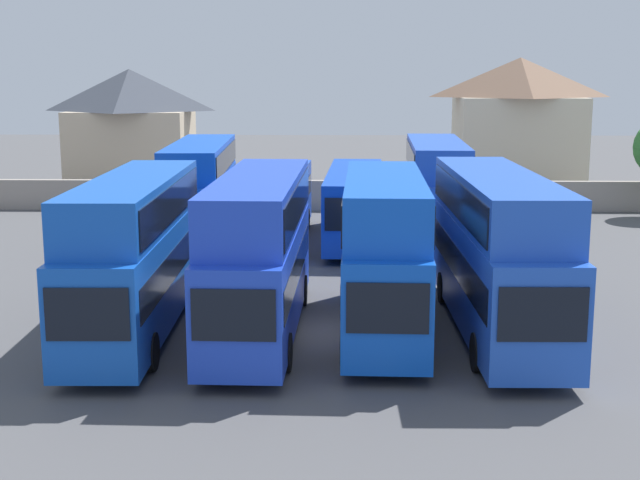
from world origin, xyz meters
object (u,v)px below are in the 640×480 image
(bus_6, at_px, (277,202))
(bus_5, at_px, (200,187))
(bus_1, at_px, (135,247))
(house_terrace_centre, at_px, (518,123))
(bus_4, at_px, (497,245))
(bus_3, at_px, (384,247))
(bus_8, at_px, (436,186))
(house_terrace_left, at_px, (131,128))
(bus_2, at_px, (259,246))
(bus_7, at_px, (355,201))

(bus_6, bearing_deg, bus_5, -86.40)
(bus_1, height_order, house_terrace_centre, house_terrace_centre)
(bus_5, bearing_deg, house_terrace_centre, 132.85)
(bus_1, xyz_separation_m, bus_4, (11.42, 0.39, 0.05))
(bus_3, height_order, bus_8, bus_3)
(bus_1, height_order, bus_3, bus_3)
(bus_5, relative_size, house_terrace_left, 1.39)
(bus_4, height_order, bus_6, bus_4)
(bus_2, distance_m, bus_5, 15.66)
(bus_2, relative_size, bus_3, 1.12)
(bus_6, bearing_deg, house_terrace_centre, 143.94)
(bus_5, relative_size, bus_8, 1.09)
(bus_2, relative_size, bus_7, 0.96)
(bus_4, bearing_deg, bus_8, -179.68)
(bus_7, height_order, house_terrace_centre, house_terrace_centre)
(house_terrace_left, bearing_deg, bus_7, -51.84)
(bus_3, distance_m, bus_7, 15.28)
(bus_5, distance_m, bus_7, 7.54)
(bus_1, relative_size, bus_4, 0.96)
(bus_4, height_order, bus_7, bus_4)
(bus_4, xyz_separation_m, bus_7, (-4.26, 15.02, -0.86))
(bus_2, xyz_separation_m, bus_4, (7.50, 0.34, 0.02))
(bus_4, bearing_deg, bus_2, -88.34)
(bus_6, bearing_deg, bus_2, 4.49)
(bus_6, distance_m, house_terrace_left, 23.42)
(bus_5, bearing_deg, house_terrace_left, -160.62)
(bus_2, height_order, bus_4, bus_4)
(bus_1, xyz_separation_m, bus_6, (3.39, 15.20, -0.83))
(house_terrace_left, bearing_deg, house_terrace_centre, -1.74)
(bus_6, xyz_separation_m, bus_8, (7.71, 0.20, 0.80))
(bus_4, relative_size, house_terrace_left, 1.41)
(bus_8, xyz_separation_m, house_terrace_left, (-19.54, 19.88, 1.51))
(bus_6, relative_size, house_terrace_centre, 1.28)
(bus_1, bearing_deg, bus_8, 142.95)
(bus_7, relative_size, house_terrace_centre, 1.30)
(bus_1, xyz_separation_m, bus_5, (-0.34, 15.13, -0.06))
(bus_3, bearing_deg, bus_8, 169.46)
(house_terrace_centre, bearing_deg, bus_6, -128.55)
(bus_1, bearing_deg, bus_3, 89.98)
(bus_1, distance_m, bus_6, 15.60)
(bus_2, height_order, bus_7, bus_2)
(bus_5, bearing_deg, bus_2, 13.24)
(bus_5, relative_size, house_terrace_centre, 1.31)
(bus_1, bearing_deg, bus_5, -179.99)
(bus_1, relative_size, house_terrace_left, 1.35)
(bus_1, height_order, bus_7, bus_1)
(bus_8, bearing_deg, bus_4, 3.44)
(bus_3, xyz_separation_m, bus_7, (-0.67, 15.25, -0.82))
(house_terrace_centre, bearing_deg, bus_8, -111.83)
(house_terrace_left, bearing_deg, bus_3, -65.12)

